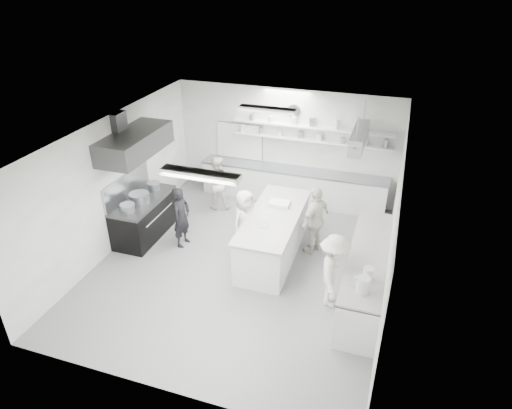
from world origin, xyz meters
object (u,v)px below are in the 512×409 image
(back_counter, at_px, (292,185))
(prep_island, at_px, (273,236))
(stove, at_px, (145,218))
(cook_back, at_px, (216,183))
(cook_stove, at_px, (182,217))
(right_counter, at_px, (366,275))

(back_counter, relative_size, prep_island, 1.87)
(stove, bearing_deg, cook_back, 58.11)
(cook_stove, bearing_deg, cook_back, 3.95)
(prep_island, bearing_deg, cook_stove, -174.50)
(prep_island, bearing_deg, right_counter, -19.90)
(back_counter, relative_size, cook_back, 3.42)
(stove, xyz_separation_m, back_counter, (2.90, 2.80, 0.01))
(right_counter, xyz_separation_m, cook_back, (-4.14, 2.39, 0.26))
(prep_island, relative_size, cook_back, 1.83)
(prep_island, height_order, cook_stove, cook_stove)
(cook_back, bearing_deg, stove, 39.12)
(right_counter, height_order, cook_stove, cook_stove)
(prep_island, bearing_deg, cook_back, 140.13)
(prep_island, distance_m, cook_back, 2.64)
(cook_stove, bearing_deg, stove, 90.49)
(right_counter, distance_m, prep_island, 2.23)
(back_counter, bearing_deg, cook_back, -150.45)
(back_counter, bearing_deg, right_counter, -55.35)
(back_counter, relative_size, right_counter, 1.52)
(back_counter, height_order, cook_back, cook_back)
(stove, height_order, prep_island, prep_island)
(back_counter, xyz_separation_m, right_counter, (2.35, -3.40, 0.01))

